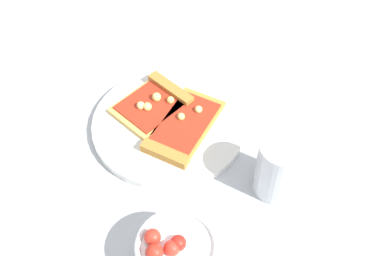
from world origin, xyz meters
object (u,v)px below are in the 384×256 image
at_px(pizza_slice_far, 182,130).
at_px(salad_bowl, 176,254).
at_px(paper_napkin, 158,28).
at_px(soda_glass, 279,169).
at_px(plate, 169,124).
at_px(pizza_slice_near, 156,102).

relative_size(pizza_slice_far, salad_bowl, 1.54).
distance_m(salad_bowl, paper_napkin, 0.53).
distance_m(salad_bowl, soda_glass, 0.20).
bearing_deg(plate, salad_bowl, 10.34).
xyz_separation_m(plate, pizza_slice_far, (0.02, 0.03, 0.01)).
distance_m(plate, soda_glass, 0.22).
xyz_separation_m(salad_bowl, soda_glass, (-0.15, 0.14, 0.02)).
height_order(pizza_slice_far, paper_napkin, pizza_slice_far).
xyz_separation_m(plate, pizza_slice_near, (-0.04, -0.03, 0.01)).
relative_size(salad_bowl, paper_napkin, 0.84).
bearing_deg(pizza_slice_near, soda_glass, 56.37).
relative_size(pizza_slice_near, soda_glass, 1.47).
height_order(soda_glass, paper_napkin, soda_glass).
relative_size(plate, salad_bowl, 2.34).
distance_m(soda_glass, paper_napkin, 0.45).
bearing_deg(paper_napkin, salad_bowl, 11.63).
relative_size(plate, pizza_slice_far, 1.52).
distance_m(pizza_slice_near, soda_glass, 0.26).
xyz_separation_m(pizza_slice_near, salad_bowl, (0.29, 0.08, 0.01)).
bearing_deg(pizza_slice_far, plate, -129.77).
bearing_deg(salad_bowl, pizza_slice_far, -174.88).
height_order(pizza_slice_near, soda_glass, soda_glass).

